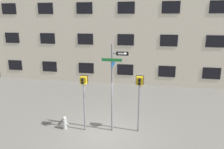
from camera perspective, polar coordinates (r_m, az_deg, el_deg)
The scene contains 6 objects.
ground_plane at distance 11.13m, azimuth -2.32°, elevation -14.83°, with size 60.00×60.00×0.00m, color #595651.
building_facade at distance 18.30m, azimuth 3.83°, elevation 16.97°, with size 24.00×0.64×12.54m.
street_sign_pole at distance 10.31m, azimuth 0.32°, elevation -1.98°, with size 1.24×0.82×4.32m.
pedestrian_signal_left at distance 10.57m, azimuth -7.38°, elevation -3.83°, with size 0.35×0.40×2.80m.
pedestrian_signal_right at distance 10.42m, azimuth 7.17°, elevation -3.72°, with size 0.38×0.40×2.83m.
fire_hydrant at distance 11.54m, azimuth -12.28°, elevation -12.24°, with size 0.38×0.22×0.67m.
Camera 1 is at (2.22, -9.46, 5.42)m, focal length 35.00 mm.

